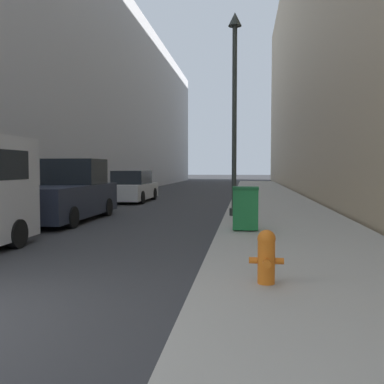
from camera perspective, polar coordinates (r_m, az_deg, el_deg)
sidewalk_right at (r=22.16m, az=10.49°, el=-1.16°), size 3.99×60.00×0.15m
building_left_glass at (r=33.63m, az=-18.20°, el=11.97°), size 12.00×60.00×13.88m
fire_hydrant at (r=6.12m, az=9.88°, el=-8.32°), size 0.48×0.37×0.76m
trash_bin at (r=11.15m, az=7.15°, el=-2.11°), size 0.66×0.61×1.13m
lamppost at (r=14.65m, az=5.69°, el=12.63°), size 0.44×0.44×6.73m
pickup_truck at (r=14.90m, az=-16.33°, el=-0.36°), size 2.04×5.20×2.07m
parked_sedan_near at (r=22.46m, az=-7.97°, el=0.61°), size 1.88×4.65×1.60m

